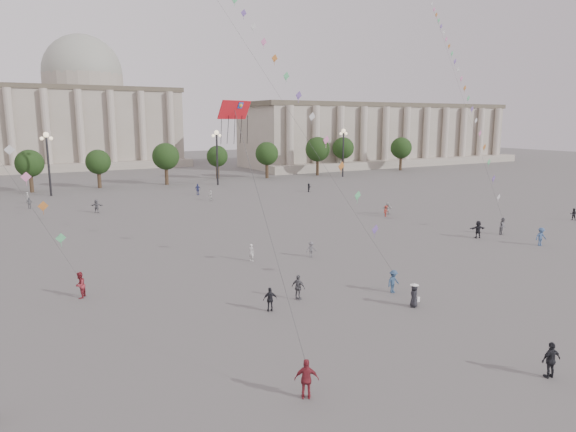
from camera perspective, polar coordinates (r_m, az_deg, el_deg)
ground at (r=35.15m, az=12.40°, el=-10.70°), size 360.00×360.00×0.00m
hall_east at (r=152.96m, az=10.20°, el=8.91°), size 84.00×26.22×17.20m
hall_central at (r=155.02m, az=-21.53°, el=10.52°), size 48.30×34.30×35.50m
tree_row at (r=104.82m, az=-17.20°, el=6.22°), size 137.12×5.12×8.00m
lamp_post_mid_west at (r=94.62m, az=-25.16°, el=6.45°), size 2.00×0.90×10.65m
lamp_post_mid_east at (r=101.39m, az=-7.91°, el=7.56°), size 2.00×0.90×10.65m
lamp_post_far_east at (r=115.79m, az=6.17°, el=7.98°), size 2.00×0.90×10.65m
person_crowd_0 at (r=88.86m, az=-10.01°, el=2.93°), size 1.19×0.66×1.91m
person_crowd_3 at (r=59.24m, az=20.36°, el=-1.41°), size 1.85×1.10×1.90m
person_crowd_4 at (r=82.16m, az=-8.60°, el=2.28°), size 1.34×1.55×1.69m
person_crowd_6 at (r=47.95m, az=2.60°, el=-3.72°), size 1.08×0.78×1.50m
person_crowd_7 at (r=70.69m, az=11.00°, el=0.83°), size 1.55×0.62×1.63m
person_crowd_8 at (r=69.11m, az=10.83°, el=0.56°), size 1.10×0.84×1.51m
person_crowd_9 at (r=91.31m, az=2.33°, el=3.17°), size 1.37×1.25×1.53m
person_crowd_10 at (r=88.32m, az=-26.94°, el=1.83°), size 0.58×0.72×1.73m
person_crowd_12 at (r=75.54m, az=-20.50°, el=1.04°), size 1.75×1.29×1.83m
person_crowd_13 at (r=46.73m, az=-4.09°, el=-4.06°), size 0.57×0.68×1.60m
person_crowd_14 at (r=58.19m, az=26.29°, el=-2.07°), size 1.35×0.97×1.88m
person_crowd_15 at (r=74.98m, az=29.13°, el=0.18°), size 0.91×0.94×1.53m
person_crowd_16 at (r=82.92m, az=-26.81°, el=1.29°), size 1.01×0.69×1.59m
tourist_0 at (r=24.66m, az=2.08°, el=-17.65°), size 1.21×0.98×1.92m
tourist_1 at (r=34.74m, az=-1.99°, el=-9.25°), size 1.04×0.64×1.65m
tourist_3 at (r=36.84m, az=1.16°, el=-7.92°), size 0.90×1.15×1.82m
tourist_4 at (r=29.42m, az=27.19°, el=-14.04°), size 1.16×0.65×1.87m
kite_flyer_0 at (r=40.03m, az=-22.12°, el=-7.13°), size 1.10×1.17×1.92m
kite_flyer_1 at (r=39.03m, az=11.63°, el=-7.13°), size 1.21×0.83×1.74m
kite_flyer_2 at (r=62.06m, az=22.78°, el=-1.04°), size 1.12×0.99×1.93m
hat_person at (r=36.50m, az=13.84°, el=-8.51°), size 0.93×0.92×1.69m
dragon_kite at (r=29.37m, az=-5.91°, el=10.17°), size 2.24×4.90×14.37m
kite_train_east at (r=83.02m, az=18.37°, el=14.79°), size 23.15×35.34×54.16m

